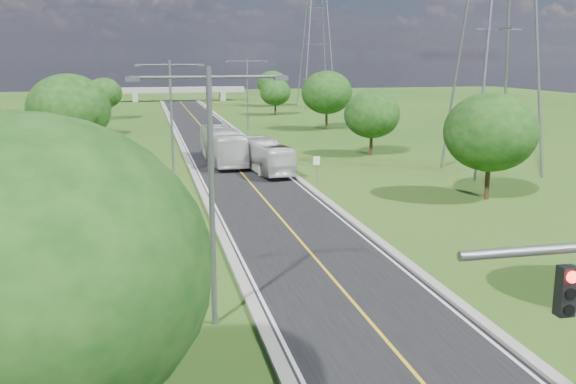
% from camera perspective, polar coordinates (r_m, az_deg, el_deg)
% --- Properties ---
extents(ground, '(260.00, 260.00, 0.00)m').
position_cam_1_polar(ground, '(72.96, -5.99, 3.80)').
color(ground, '#1F4814').
rests_on(ground, ground).
extents(road, '(8.00, 150.00, 0.06)m').
position_cam_1_polar(road, '(78.86, -6.51, 4.43)').
color(road, black).
rests_on(road, ground).
extents(curb_left, '(0.50, 150.00, 0.22)m').
position_cam_1_polar(curb_left, '(78.51, -9.60, 4.36)').
color(curb_left, gray).
rests_on(curb_left, ground).
extents(curb_right, '(0.50, 150.00, 0.22)m').
position_cam_1_polar(curb_right, '(79.41, -3.45, 4.59)').
color(curb_right, gray).
rests_on(curb_right, ground).
extents(speed_limit_sign, '(0.55, 0.09, 2.40)m').
position_cam_1_polar(speed_limit_sign, '(52.27, 2.55, 2.37)').
color(speed_limit_sign, slate).
rests_on(speed_limit_sign, ground).
extents(overpass, '(30.00, 3.00, 3.20)m').
position_cam_1_polar(overpass, '(152.17, -9.64, 8.87)').
color(overpass, gray).
rests_on(overpass, ground).
extents(streetlight_near_left, '(5.90, 0.25, 10.00)m').
position_cam_1_polar(streetlight_near_left, '(24.25, -6.85, 1.45)').
color(streetlight_near_left, slate).
rests_on(streetlight_near_left, ground).
extents(streetlight_mid_left, '(5.90, 0.25, 10.00)m').
position_cam_1_polar(streetlight_mid_left, '(56.95, -10.35, 7.39)').
color(streetlight_mid_left, slate).
rests_on(streetlight_mid_left, ground).
extents(streetlight_far_right, '(5.90, 0.25, 10.00)m').
position_cam_1_polar(streetlight_far_right, '(90.98, -3.64, 9.23)').
color(streetlight_far_right, slate).
rests_on(streetlight_far_right, ground).
extents(power_tower_near, '(9.00, 6.40, 28.00)m').
position_cam_1_polar(power_tower_near, '(60.10, 18.33, 14.92)').
color(power_tower_near, slate).
rests_on(power_tower_near, ground).
extents(power_tower_far, '(9.00, 6.40, 28.00)m').
position_cam_1_polar(power_tower_far, '(131.36, 2.55, 13.61)').
color(power_tower_far, slate).
rests_on(power_tower_far, ground).
extents(tree_lb, '(6.30, 6.30, 7.33)m').
position_cam_1_polar(tree_lb, '(40.85, -23.34, 3.00)').
color(tree_lb, black).
rests_on(tree_lb, ground).
extents(tree_lc, '(7.56, 7.56, 8.79)m').
position_cam_1_polar(tree_lc, '(62.27, -18.91, 6.98)').
color(tree_lc, black).
rests_on(tree_lc, ground).
extents(tree_ld, '(6.72, 6.72, 7.82)m').
position_cam_1_polar(tree_ld, '(86.33, -18.58, 7.82)').
color(tree_ld, black).
rests_on(tree_ld, ground).
extents(tree_le, '(5.88, 5.88, 6.84)m').
position_cam_1_polar(tree_le, '(110.06, -16.05, 8.43)').
color(tree_le, black).
rests_on(tree_le, ground).
extents(tree_lf, '(7.98, 7.98, 9.28)m').
position_cam_1_polar(tree_lf, '(14.67, -22.47, -6.68)').
color(tree_lf, black).
rests_on(tree_lf, ground).
extents(tree_rb, '(6.72, 6.72, 7.82)m').
position_cam_1_polar(tree_rb, '(48.63, 17.56, 5.09)').
color(tree_rb, black).
rests_on(tree_rb, ground).
extents(tree_rc, '(5.88, 5.88, 6.84)m').
position_cam_1_polar(tree_rc, '(68.15, 7.47, 6.86)').
color(tree_rc, black).
rests_on(tree_rc, ground).
extents(tree_rd, '(7.14, 7.14, 8.30)m').
position_cam_1_polar(tree_rd, '(91.47, 3.47, 8.82)').
color(tree_rd, black).
rests_on(tree_rd, ground).
extents(tree_re, '(5.46, 5.46, 6.35)m').
position_cam_1_polar(tree_re, '(114.22, -1.14, 8.85)').
color(tree_re, black).
rests_on(tree_re, ground).
extents(tree_rf, '(6.30, 6.30, 7.33)m').
position_cam_1_polar(tree_rf, '(134.47, -1.40, 9.59)').
color(tree_rf, black).
rests_on(tree_rf, ground).
extents(bus_outbound, '(3.44, 10.53, 2.88)m').
position_cam_1_polar(bus_outbound, '(57.90, -2.02, 3.22)').
color(bus_outbound, silver).
rests_on(bus_outbound, road).
extents(bus_inbound, '(3.36, 12.18, 3.36)m').
position_cam_1_polar(bus_inbound, '(63.10, -5.84, 4.12)').
color(bus_inbound, silver).
rests_on(bus_inbound, road).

